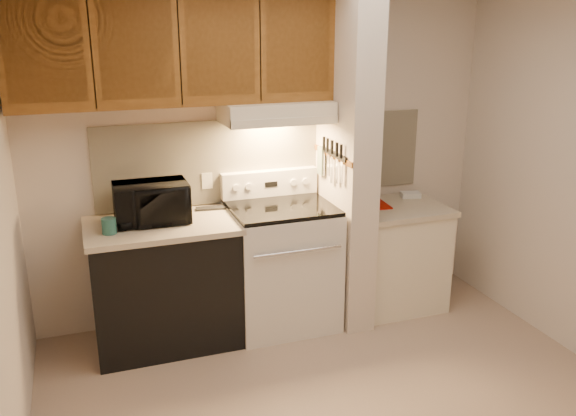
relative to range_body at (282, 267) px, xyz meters
name	(u,v)px	position (x,y,z in m)	size (l,w,h in m)	color
floor	(343,406)	(0.00, -1.16, -0.46)	(3.60, 3.60, 0.00)	tan
wall_back	(267,156)	(0.00, 0.34, 0.79)	(3.60, 0.02, 2.50)	beige
backsplash	(267,158)	(0.00, 0.33, 0.78)	(2.60, 0.02, 0.63)	#F5EAC8
range_body	(282,267)	(0.00, 0.00, 0.00)	(0.76, 0.65, 0.92)	silver
oven_window	(296,278)	(0.00, -0.32, 0.04)	(0.50, 0.01, 0.30)	black
oven_handle	(298,251)	(0.00, -0.35, 0.26)	(0.02, 0.02, 0.65)	silver
cooktop	(282,208)	(0.00, 0.00, 0.48)	(0.74, 0.64, 0.03)	black
range_backguard	(269,183)	(0.00, 0.28, 0.59)	(0.76, 0.08, 0.20)	silver
range_display	(271,184)	(0.00, 0.24, 0.59)	(0.10, 0.01, 0.04)	black
range_knob_left_outer	(236,188)	(-0.28, 0.24, 0.59)	(0.05, 0.05, 0.02)	silver
range_knob_left_inner	(249,186)	(-0.18, 0.24, 0.59)	(0.05, 0.05, 0.02)	silver
range_knob_right_inner	(293,182)	(0.18, 0.24, 0.59)	(0.05, 0.05, 0.02)	silver
range_knob_right_outer	(305,181)	(0.28, 0.24, 0.59)	(0.05, 0.05, 0.02)	silver
dishwasher_front	(165,286)	(-0.88, 0.01, -0.03)	(1.00, 0.63, 0.87)	black
left_countertop	(161,226)	(-0.88, 0.01, 0.43)	(1.04, 0.67, 0.04)	beige
spoon_rest	(211,208)	(-0.48, 0.21, 0.46)	(0.23, 0.07, 0.02)	black
teal_jar	(109,226)	(-1.23, -0.09, 0.50)	(0.10, 0.10, 0.11)	#255B56
outlet	(207,181)	(-0.48, 0.32, 0.64)	(0.08, 0.01, 0.12)	#EEE4C9
microwave	(151,203)	(-0.93, 0.06, 0.59)	(0.50, 0.34, 0.28)	black
partition_pillar	(346,161)	(0.51, -0.01, 0.79)	(0.22, 0.70, 2.50)	beige
pillar_trim	(332,155)	(0.39, -0.01, 0.84)	(0.01, 0.70, 0.04)	brown
knife_strip	(334,154)	(0.39, -0.06, 0.86)	(0.02, 0.42, 0.04)	black
knife_blade_a	(342,173)	(0.38, -0.22, 0.76)	(0.01, 0.04, 0.16)	silver
knife_handle_a	(341,151)	(0.38, -0.20, 0.91)	(0.02, 0.02, 0.10)	black
knife_blade_b	(337,171)	(0.38, -0.14, 0.75)	(0.01, 0.04, 0.18)	silver
knife_handle_b	(337,149)	(0.38, -0.13, 0.91)	(0.02, 0.02, 0.10)	black
knife_blade_c	(332,170)	(0.38, -0.05, 0.74)	(0.01, 0.04, 0.20)	silver
knife_handle_c	(332,147)	(0.38, -0.05, 0.91)	(0.02, 0.02, 0.10)	black
knife_blade_d	(329,165)	(0.38, 0.01, 0.76)	(0.01, 0.04, 0.16)	silver
knife_handle_d	(328,145)	(0.38, 0.04, 0.91)	(0.02, 0.02, 0.10)	black
knife_blade_e	(323,164)	(0.38, 0.11, 0.75)	(0.01, 0.04, 0.18)	silver
knife_handle_e	(324,143)	(0.38, 0.11, 0.91)	(0.02, 0.02, 0.10)	black
oven_mitt	(321,161)	(0.38, 0.17, 0.76)	(0.03, 0.09, 0.21)	gray
right_cab_base	(395,258)	(0.97, -0.01, -0.06)	(0.70, 0.60, 0.81)	#EEE4C9
right_countertop	(398,208)	(0.97, -0.01, 0.37)	(0.74, 0.64, 0.04)	beige
red_folder	(372,204)	(0.79, 0.09, 0.40)	(0.23, 0.32, 0.01)	#980E02
white_box	(411,195)	(1.19, 0.17, 0.41)	(0.15, 0.10, 0.04)	white
range_hood	(276,111)	(0.00, 0.12, 1.17)	(0.78, 0.44, 0.15)	#EEE4C9
hood_lip	(285,122)	(0.00, -0.08, 1.12)	(0.78, 0.04, 0.06)	#EEE4C9
upper_cabinets	(175,47)	(-0.69, 0.17, 1.62)	(2.18, 0.33, 0.77)	brown
cab_door_a	(44,50)	(-1.51, 0.01, 1.62)	(0.46, 0.01, 0.63)	brown
cab_gap_a	(91,49)	(-1.23, 0.01, 1.62)	(0.01, 0.01, 0.73)	black
cab_door_b	(136,48)	(-0.96, 0.01, 1.62)	(0.46, 0.01, 0.63)	brown
cab_gap_b	(179,48)	(-0.69, 0.01, 1.62)	(0.01, 0.01, 0.73)	black
cab_door_c	(221,47)	(-0.42, 0.01, 1.62)	(0.46, 0.01, 0.63)	brown
cab_gap_c	(260,46)	(-0.14, 0.01, 1.62)	(0.01, 0.01, 0.73)	black
cab_door_d	(298,46)	(0.13, 0.01, 1.62)	(0.46, 0.01, 0.63)	brown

